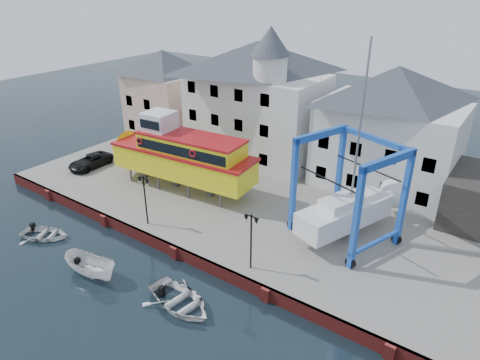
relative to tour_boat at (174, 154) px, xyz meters
The scene contains 14 objects.
ground 11.08m from the tour_boat, 48.16° to the right, with size 140.00×140.00×0.00m, color #19252D.
hardstanding 8.50m from the tour_boat, 26.46° to the left, with size 44.00×22.00×1.00m, color slate.
quay_wall 10.82m from the tour_boat, 47.76° to the right, with size 44.00×0.47×1.00m.
building_pink 15.38m from the tour_boat, 137.12° to the left, with size 8.00×7.00×10.30m.
building_white_main 11.37m from the tour_boat, 79.79° to the left, with size 14.00×8.30×14.00m.
building_white_right 19.62m from the tour_boat, 35.76° to the left, with size 12.00×8.00×11.20m.
lamp_post_left 7.00m from the tour_boat, 66.30° to the right, with size 1.12×0.32×4.20m.
lamp_post_right 14.33m from the tour_boat, 26.57° to the right, with size 1.12×0.32×4.20m.
tour_boat is the anchor object (origin of this frame).
travel_lift 16.72m from the tour_boat, ahead, with size 8.20×9.96×14.64m.
van 10.82m from the tour_boat, 169.67° to the right, with size 2.19×4.75×1.32m, color black.
motorboat_a 13.64m from the tour_boat, 74.39° to the right, with size 1.69×4.50×1.74m, color white.
motorboat_b 16.00m from the tour_boat, 46.50° to the right, with size 3.56×4.98×1.03m, color white.
motorboat_d 12.90m from the tour_boat, 107.67° to the right, with size 2.82×3.94×0.82m, color white.
Camera 1 is at (19.14, -18.63, 19.04)m, focal length 32.00 mm.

